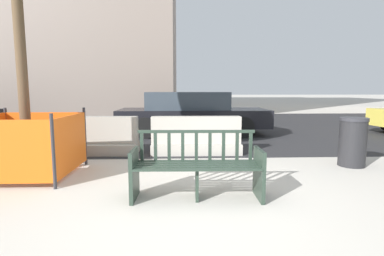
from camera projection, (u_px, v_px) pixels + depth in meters
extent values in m
plane|color=#B7B2A8|center=(189.00, 209.00, 3.59)|extent=(200.00, 200.00, 0.00)
cube|color=#28282B|center=(182.00, 125.00, 12.22)|extent=(120.00, 12.00, 0.01)
cube|color=#28382D|center=(134.00, 174.00, 3.91)|extent=(0.06, 0.51, 0.66)
cube|color=#28382D|center=(259.00, 174.00, 3.93)|extent=(0.06, 0.51, 0.66)
cube|color=#28382D|center=(197.00, 182.00, 3.93)|extent=(0.05, 0.32, 0.45)
cube|color=#28382D|center=(197.00, 170.00, 3.68)|extent=(1.60, 0.11, 0.02)
cube|color=#28382D|center=(197.00, 167.00, 3.79)|extent=(1.60, 0.11, 0.02)
cube|color=#28382D|center=(197.00, 165.00, 3.91)|extent=(1.60, 0.11, 0.02)
cube|color=#28382D|center=(197.00, 163.00, 4.02)|extent=(1.60, 0.11, 0.02)
cube|color=#28382D|center=(196.00, 161.00, 4.13)|extent=(1.60, 0.11, 0.02)
cube|color=#28382D|center=(196.00, 131.00, 4.09)|extent=(1.60, 0.08, 0.04)
cube|color=#28382D|center=(142.00, 147.00, 4.11)|extent=(0.04, 0.03, 0.38)
cube|color=#28382D|center=(155.00, 147.00, 4.11)|extent=(0.04, 0.03, 0.38)
cube|color=#28382D|center=(169.00, 147.00, 4.11)|extent=(0.04, 0.03, 0.38)
cube|color=#28382D|center=(183.00, 147.00, 4.12)|extent=(0.04, 0.03, 0.38)
cube|color=#28382D|center=(196.00, 147.00, 4.12)|extent=(0.04, 0.03, 0.38)
cube|color=#28382D|center=(210.00, 147.00, 4.12)|extent=(0.04, 0.03, 0.38)
cube|color=#28382D|center=(223.00, 146.00, 4.12)|extent=(0.04, 0.03, 0.38)
cube|color=#28382D|center=(237.00, 146.00, 4.13)|extent=(0.04, 0.03, 0.38)
cube|color=#28382D|center=(251.00, 146.00, 4.13)|extent=(0.04, 0.03, 0.38)
cube|color=#28382D|center=(133.00, 151.00, 3.85)|extent=(0.06, 0.46, 0.03)
cube|color=#28382D|center=(260.00, 150.00, 3.87)|extent=(0.06, 0.46, 0.03)
cube|color=#ADA89E|center=(196.00, 148.00, 6.79)|extent=(2.00, 0.69, 0.24)
cube|color=#ADA89E|center=(196.00, 130.00, 6.74)|extent=(2.00, 0.31, 0.60)
cube|color=#9E998E|center=(93.00, 148.00, 6.75)|extent=(2.02, 0.75, 0.24)
cube|color=#9E998E|center=(93.00, 130.00, 6.70)|extent=(2.01, 0.37, 0.60)
cylinder|color=brown|center=(22.00, 73.00, 4.81)|extent=(0.16, 0.16, 3.40)
cylinder|color=#2D2D33|center=(53.00, 152.00, 4.27)|extent=(0.05, 0.05, 1.10)
cylinder|color=#2D2D33|center=(7.00, 137.00, 5.65)|extent=(0.05, 0.05, 1.10)
cylinder|color=#2D2D33|center=(85.00, 136.00, 5.71)|extent=(0.05, 0.05, 1.10)
cube|color=#E05B14|center=(1.00, 152.00, 4.24)|extent=(1.45, 0.03, 0.92)
cube|color=#E05B14|center=(46.00, 137.00, 5.68)|extent=(1.45, 0.03, 0.92)
cube|color=#E05B14|center=(71.00, 143.00, 4.99)|extent=(0.03, 1.45, 0.92)
cube|color=black|center=(193.00, 118.00, 9.74)|extent=(4.74, 1.86, 0.56)
cube|color=#38424C|center=(187.00, 101.00, 9.66)|extent=(2.59, 1.64, 0.55)
cylinder|color=black|center=(233.00, 121.00, 10.70)|extent=(0.64, 0.22, 0.64)
cylinder|color=black|center=(244.00, 127.00, 8.95)|extent=(0.64, 0.22, 0.64)
cylinder|color=black|center=(151.00, 122.00, 10.57)|extent=(0.64, 0.22, 0.64)
cylinder|color=black|center=(145.00, 128.00, 8.83)|extent=(0.64, 0.22, 0.64)
cylinder|color=#232326|center=(352.00, 144.00, 5.61)|extent=(0.48, 0.48, 0.86)
cylinder|color=#2D2D33|center=(354.00, 119.00, 5.56)|extent=(0.50, 0.50, 0.06)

